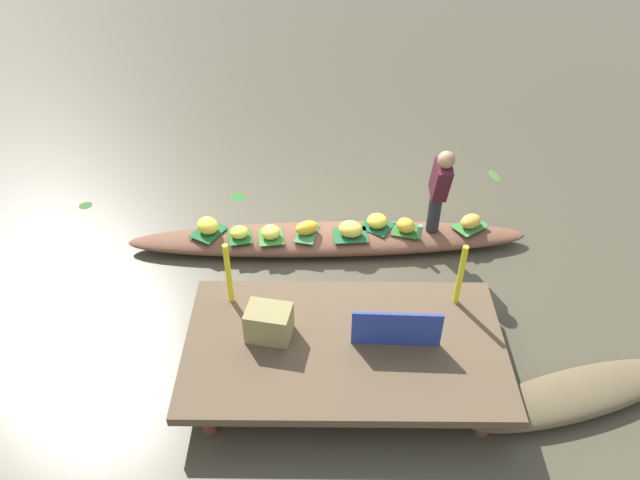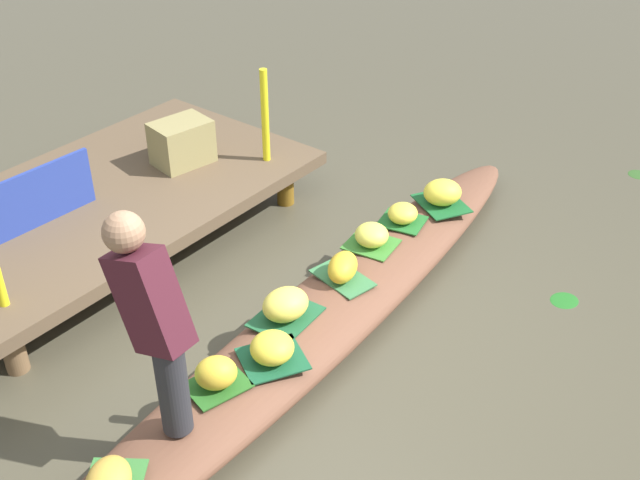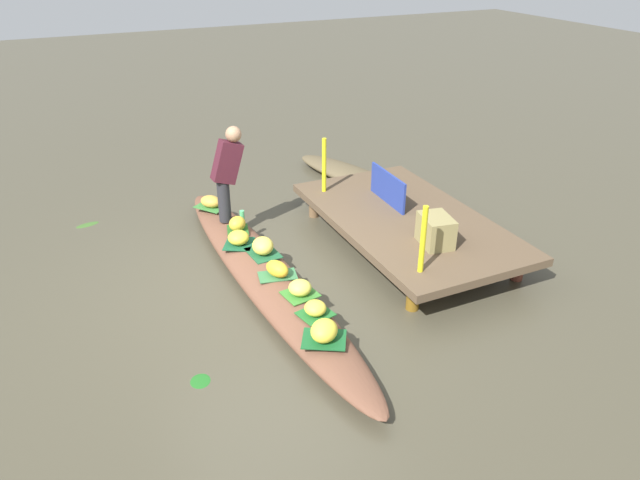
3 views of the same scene
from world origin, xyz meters
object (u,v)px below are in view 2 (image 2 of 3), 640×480
(banana_bunch_0, at_px, (343,267))
(produce_crate, at_px, (182,143))
(water_bottle, at_px, (180,380))
(market_banner, at_px, (37,197))
(banana_bunch_7, at_px, (286,304))
(banana_bunch_1, at_px, (403,213))
(banana_bunch_3, at_px, (272,348))
(banana_bunch_5, at_px, (372,235))
(banana_bunch_6, at_px, (216,373))
(vendor_person, at_px, (153,317))
(banana_bunch_4, at_px, (442,192))
(vendor_boat, at_px, (324,317))

(banana_bunch_0, distance_m, produce_crate, 1.87)
(water_bottle, bearing_deg, market_banner, 75.82)
(banana_bunch_0, relative_size, banana_bunch_7, 0.98)
(banana_bunch_1, height_order, banana_bunch_3, banana_bunch_3)
(banana_bunch_5, height_order, banana_bunch_6, banana_bunch_6)
(vendor_person, bearing_deg, market_banner, 71.48)
(banana_bunch_7, distance_m, vendor_person, 1.21)
(banana_bunch_3, distance_m, banana_bunch_7, 0.39)
(banana_bunch_6, bearing_deg, banana_bunch_4, 0.77)
(banana_bunch_5, bearing_deg, banana_bunch_6, -175.48)
(produce_crate, bearing_deg, banana_bunch_5, -86.07)
(vendor_boat, bearing_deg, banana_bunch_5, 8.31)
(vendor_boat, relative_size, banana_bunch_5, 21.03)
(banana_bunch_0, height_order, market_banner, market_banner)
(vendor_boat, bearing_deg, banana_bunch_4, -1.05)
(banana_bunch_4, distance_m, vendor_person, 2.89)
(banana_bunch_0, xyz_separation_m, market_banner, (-0.93, 1.94, 0.26))
(water_bottle, bearing_deg, banana_bunch_6, -35.98)
(vendor_boat, distance_m, banana_bunch_1, 1.13)
(banana_bunch_7, height_order, market_banner, market_banner)
(banana_bunch_6, bearing_deg, banana_bunch_7, 7.08)
(banana_bunch_4, relative_size, vendor_person, 0.23)
(water_bottle, height_order, produce_crate, produce_crate)
(water_bottle, bearing_deg, banana_bunch_3, -22.91)
(vendor_boat, bearing_deg, market_banner, 106.04)
(banana_bunch_4, bearing_deg, banana_bunch_1, 166.69)
(banana_bunch_7, bearing_deg, banana_bunch_5, 2.72)
(banana_bunch_7, bearing_deg, vendor_person, -176.38)
(banana_bunch_5, xyz_separation_m, banana_bunch_7, (-0.99, -0.05, 0.02))
(banana_bunch_4, bearing_deg, banana_bunch_3, -176.40)
(banana_bunch_0, bearing_deg, banana_bunch_1, 5.05)
(banana_bunch_4, bearing_deg, produce_crate, 116.34)
(banana_bunch_3, bearing_deg, water_bottle, 157.09)
(vendor_boat, relative_size, banana_bunch_4, 17.48)
(vendor_boat, distance_m, vendor_person, 1.56)
(water_bottle, height_order, market_banner, market_banner)
(banana_bunch_6, height_order, market_banner, market_banner)
(banana_bunch_3, xyz_separation_m, banana_bunch_5, (1.33, 0.23, -0.01))
(banana_bunch_3, distance_m, banana_bunch_4, 2.13)
(banana_bunch_3, height_order, market_banner, market_banner)
(market_banner, height_order, produce_crate, market_banner)
(banana_bunch_5, distance_m, market_banner, 2.33)
(vendor_person, height_order, market_banner, vendor_person)
(banana_bunch_4, height_order, banana_bunch_7, banana_bunch_4)
(vendor_person, bearing_deg, banana_bunch_6, -3.35)
(vendor_boat, bearing_deg, banana_bunch_6, 177.65)
(banana_bunch_3, relative_size, vendor_person, 0.21)
(vendor_person, relative_size, market_banner, 1.41)
(banana_bunch_5, bearing_deg, vendor_boat, -169.37)
(vendor_person, distance_m, water_bottle, 0.64)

